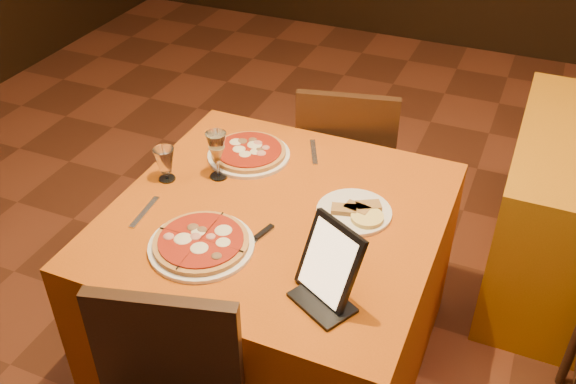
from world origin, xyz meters
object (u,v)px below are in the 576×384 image
at_px(chair_main_far, 347,165).
at_px(tablet, 330,262).
at_px(water_glass, 165,165).
at_px(pizza_far, 249,153).
at_px(pizza_near, 201,244).
at_px(main_table, 278,290).
at_px(wine_glass, 217,155).

relative_size(chair_main_far, tablet, 3.73).
bearing_deg(water_glass, pizza_far, 50.82).
bearing_deg(pizza_near, chair_main_far, 82.25).
distance_m(chair_main_far, pizza_far, 0.65).
height_order(chair_main_far, water_glass, chair_main_far).
relative_size(pizza_near, tablet, 1.39).
bearing_deg(pizza_far, water_glass, -129.18).
relative_size(pizza_near, water_glass, 2.61).
distance_m(main_table, tablet, 0.65).
bearing_deg(main_table, water_glass, 177.53).
bearing_deg(pizza_far, pizza_near, -80.06).
relative_size(pizza_far, wine_glass, 1.67).
bearing_deg(pizza_far, tablet, -46.90).
height_order(water_glass, tablet, tablet).
distance_m(chair_main_far, pizza_near, 1.12).
bearing_deg(wine_glass, pizza_far, 76.04).
height_order(main_table, pizza_far, pizza_far).
relative_size(wine_glass, water_glass, 1.46).
height_order(pizza_far, water_glass, water_glass).
xyz_separation_m(main_table, water_glass, (-0.45, 0.02, 0.44)).
distance_m(chair_main_far, wine_glass, 0.84).
distance_m(chair_main_far, tablet, 1.21).
bearing_deg(pizza_near, tablet, -4.02).
bearing_deg(chair_main_far, pizza_far, 52.67).
height_order(wine_glass, tablet, tablet).
height_order(pizza_near, tablet, tablet).
bearing_deg(chair_main_far, pizza_near, 69.49).
xyz_separation_m(water_glass, tablet, (0.74, -0.32, 0.06)).
bearing_deg(chair_main_far, water_glass, 47.36).
distance_m(pizza_far, wine_glass, 0.19).
bearing_deg(pizza_far, chair_main_far, 65.43).
xyz_separation_m(main_table, tablet, (0.30, -0.30, 0.49)).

